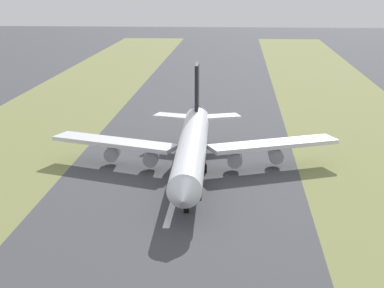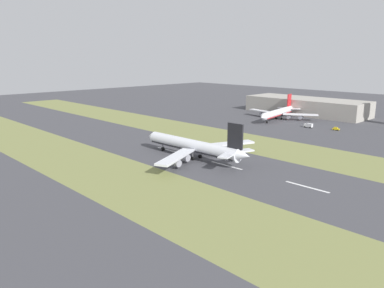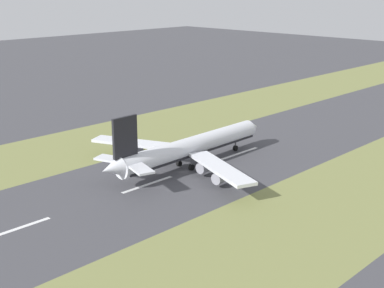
{
  "view_description": "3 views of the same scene",
  "coord_description": "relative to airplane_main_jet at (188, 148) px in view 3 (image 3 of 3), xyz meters",
  "views": [
    {
      "loc": [
        -11.5,
        133.76,
        40.75
      ],
      "look_at": [
        -2.32,
        5.57,
        7.0
      ],
      "focal_mm": 60.0,
      "sensor_mm": 36.0,
      "label": 1
    },
    {
      "loc": [
        -124.32,
        -120.15,
        47.69
      ],
      "look_at": [
        -2.32,
        5.57,
        7.0
      ],
      "focal_mm": 35.0,
      "sensor_mm": 36.0,
      "label": 2
    },
    {
      "loc": [
        106.46,
        -104.96,
        53.69
      ],
      "look_at": [
        -2.32,
        5.57,
        7.0
      ],
      "focal_mm": 50.0,
      "sensor_mm": 36.0,
      "label": 3
    }
  ],
  "objects": [
    {
      "name": "ground_plane",
      "position": [
        2.27,
        -3.66,
        -6.02
      ],
      "size": [
        800.0,
        800.0,
        0.0
      ],
      "primitive_type": "plane",
      "color": "#424247"
    },
    {
      "name": "centreline_dash_far",
      "position": [
        2.27,
        21.9,
        -6.01
      ],
      "size": [
        1.2,
        18.0,
        0.01
      ],
      "primitive_type": "cube",
      "color": "silver",
      "rests_on": "ground"
    },
    {
      "name": "centreline_dash_near",
      "position": [
        2.27,
        -58.1,
        -6.01
      ],
      "size": [
        1.2,
        18.0,
        0.01
      ],
      "primitive_type": "cube",
      "color": "silver",
      "rests_on": "ground"
    },
    {
      "name": "grass_median_east",
      "position": [
        47.27,
        -3.66,
        -6.02
      ],
      "size": [
        40.0,
        600.0,
        0.01
      ],
      "primitive_type": "cube",
      "color": "olive",
      "rests_on": "ground"
    },
    {
      "name": "grass_median_west",
      "position": [
        -42.73,
        -3.66,
        -6.02
      ],
      "size": [
        40.0,
        600.0,
        0.01
      ],
      "primitive_type": "cube",
      "color": "olive",
      "rests_on": "ground"
    },
    {
      "name": "centreline_dash_mid",
      "position": [
        2.27,
        -18.1,
        -6.01
      ],
      "size": [
        1.2,
        18.0,
        0.01
      ],
      "primitive_type": "cube",
      "color": "silver",
      "rests_on": "ground"
    },
    {
      "name": "airplane_main_jet",
      "position": [
        0.0,
        0.0,
        0.0
      ],
      "size": [
        64.12,
        67.12,
        20.2
      ],
      "color": "silver",
      "rests_on": "ground"
    }
  ]
}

